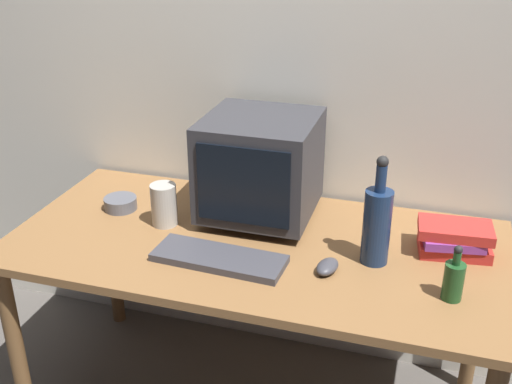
{
  "coord_description": "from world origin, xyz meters",
  "views": [
    {
      "loc": [
        0.53,
        -1.72,
        1.75
      ],
      "look_at": [
        0.0,
        0.0,
        0.9
      ],
      "focal_mm": 43.34,
      "sensor_mm": 36.0,
      "label": 1
    }
  ],
  "objects_px": {
    "book_stack": "(454,238)",
    "crt_monitor": "(260,166)",
    "metal_canister": "(164,205)",
    "keyboard": "(219,258)",
    "cd_spindle": "(121,203)",
    "computer_mouse": "(327,267)",
    "bottle_tall": "(377,223)",
    "bottle_short": "(454,279)"
  },
  "relations": [
    {
      "from": "crt_monitor",
      "to": "cd_spindle",
      "type": "height_order",
      "value": "crt_monitor"
    },
    {
      "from": "book_stack",
      "to": "computer_mouse",
      "type": "bearing_deg",
      "value": -147.51
    },
    {
      "from": "computer_mouse",
      "to": "bottle_short",
      "type": "height_order",
      "value": "bottle_short"
    },
    {
      "from": "bottle_tall",
      "to": "cd_spindle",
      "type": "relative_size",
      "value": 2.97
    },
    {
      "from": "crt_monitor",
      "to": "book_stack",
      "type": "bearing_deg",
      "value": -5.75
    },
    {
      "from": "computer_mouse",
      "to": "bottle_short",
      "type": "xyz_separation_m",
      "value": [
        0.37,
        -0.04,
        0.05
      ]
    },
    {
      "from": "cd_spindle",
      "to": "metal_canister",
      "type": "relative_size",
      "value": 0.8
    },
    {
      "from": "cd_spindle",
      "to": "crt_monitor",
      "type": "bearing_deg",
      "value": 10.73
    },
    {
      "from": "crt_monitor",
      "to": "keyboard",
      "type": "distance_m",
      "value": 0.39
    },
    {
      "from": "cd_spindle",
      "to": "metal_canister",
      "type": "height_order",
      "value": "metal_canister"
    },
    {
      "from": "keyboard",
      "to": "cd_spindle",
      "type": "distance_m",
      "value": 0.53
    },
    {
      "from": "book_stack",
      "to": "bottle_tall",
      "type": "bearing_deg",
      "value": -151.67
    },
    {
      "from": "computer_mouse",
      "to": "cd_spindle",
      "type": "xyz_separation_m",
      "value": [
        -0.81,
        0.2,
        0.0
      ]
    },
    {
      "from": "keyboard",
      "to": "metal_canister",
      "type": "distance_m",
      "value": 0.33
    },
    {
      "from": "crt_monitor",
      "to": "computer_mouse",
      "type": "bearing_deg",
      "value": -44.53
    },
    {
      "from": "bottle_tall",
      "to": "bottle_short",
      "type": "relative_size",
      "value": 2.06
    },
    {
      "from": "bottle_tall",
      "to": "bottle_short",
      "type": "bearing_deg",
      "value": -30.61
    },
    {
      "from": "keyboard",
      "to": "metal_canister",
      "type": "height_order",
      "value": "metal_canister"
    },
    {
      "from": "crt_monitor",
      "to": "metal_canister",
      "type": "height_order",
      "value": "crt_monitor"
    },
    {
      "from": "keyboard",
      "to": "crt_monitor",
      "type": "bearing_deg",
      "value": 87.46
    },
    {
      "from": "computer_mouse",
      "to": "bottle_tall",
      "type": "bearing_deg",
      "value": 51.96
    },
    {
      "from": "book_stack",
      "to": "crt_monitor",
      "type": "bearing_deg",
      "value": 174.25
    },
    {
      "from": "computer_mouse",
      "to": "keyboard",
      "type": "bearing_deg",
      "value": -160.45
    },
    {
      "from": "bottle_short",
      "to": "metal_canister",
      "type": "relative_size",
      "value": 1.15
    },
    {
      "from": "bottle_short",
      "to": "book_stack",
      "type": "distance_m",
      "value": 0.27
    },
    {
      "from": "bottle_tall",
      "to": "bottle_short",
      "type": "distance_m",
      "value": 0.28
    },
    {
      "from": "crt_monitor",
      "to": "bottle_tall",
      "type": "height_order",
      "value": "crt_monitor"
    },
    {
      "from": "bottle_tall",
      "to": "bottle_short",
      "type": "height_order",
      "value": "bottle_tall"
    },
    {
      "from": "cd_spindle",
      "to": "book_stack",
      "type": "bearing_deg",
      "value": 1.42
    },
    {
      "from": "keyboard",
      "to": "cd_spindle",
      "type": "height_order",
      "value": "cd_spindle"
    },
    {
      "from": "keyboard",
      "to": "computer_mouse",
      "type": "bearing_deg",
      "value": 9.92
    },
    {
      "from": "book_stack",
      "to": "cd_spindle",
      "type": "xyz_separation_m",
      "value": [
        -1.18,
        -0.03,
        -0.03
      ]
    },
    {
      "from": "crt_monitor",
      "to": "bottle_tall",
      "type": "distance_m",
      "value": 0.48
    },
    {
      "from": "keyboard",
      "to": "computer_mouse",
      "type": "height_order",
      "value": "computer_mouse"
    },
    {
      "from": "metal_canister",
      "to": "keyboard",
      "type": "bearing_deg",
      "value": -34.17
    },
    {
      "from": "bottle_tall",
      "to": "keyboard",
      "type": "bearing_deg",
      "value": -162.68
    },
    {
      "from": "crt_monitor",
      "to": "cd_spindle",
      "type": "relative_size",
      "value": 3.25
    },
    {
      "from": "computer_mouse",
      "to": "cd_spindle",
      "type": "bearing_deg",
      "value": 178.68
    },
    {
      "from": "cd_spindle",
      "to": "bottle_short",
      "type": "bearing_deg",
      "value": -11.46
    },
    {
      "from": "keyboard",
      "to": "computer_mouse",
      "type": "distance_m",
      "value": 0.34
    },
    {
      "from": "bottle_tall",
      "to": "metal_canister",
      "type": "distance_m",
      "value": 0.74
    },
    {
      "from": "computer_mouse",
      "to": "bottle_tall",
      "type": "xyz_separation_m",
      "value": [
        0.13,
        0.1,
        0.12
      ]
    }
  ]
}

